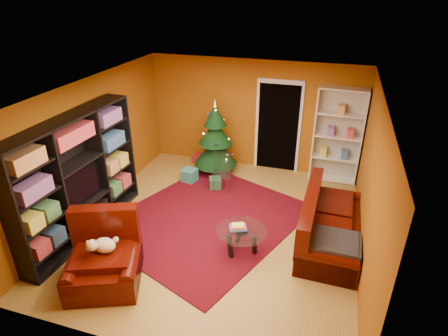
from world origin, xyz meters
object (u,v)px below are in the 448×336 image
(gift_box_teal, at_px, (190,175))
(acrylic_chair, at_px, (222,174))
(christmas_tree, at_px, (215,138))
(media_unit, at_px, (77,178))
(armchair, at_px, (103,259))
(white_bookshelf, at_px, (338,136))
(sofa, at_px, (332,220))
(coffee_table, at_px, (241,240))
(dog, at_px, (105,245))
(rug, at_px, (207,219))
(gift_box_green, at_px, (215,183))
(gift_box_red, at_px, (198,158))

(gift_box_teal, distance_m, acrylic_chair, 0.87)
(christmas_tree, height_order, gift_box_teal, christmas_tree)
(media_unit, relative_size, armchair, 2.53)
(white_bookshelf, bearing_deg, media_unit, -139.35)
(sofa, bearing_deg, media_unit, 104.02)
(coffee_table, bearing_deg, dog, -144.84)
(coffee_table, xyz_separation_m, acrylic_chair, (-0.94, 1.90, 0.16))
(armchair, xyz_separation_m, sofa, (3.22, 2.01, 0.02))
(rug, height_order, sofa, sofa)
(dog, relative_size, acrylic_chair, 0.52)
(rug, distance_m, white_bookshelf, 3.44)
(media_unit, height_order, gift_box_teal, media_unit)
(white_bookshelf, bearing_deg, acrylic_chair, -149.94)
(christmas_tree, height_order, gift_box_green, christmas_tree)
(media_unit, relative_size, acrylic_chair, 3.74)
(armchair, height_order, dog, armchair)
(christmas_tree, xyz_separation_m, gift_box_red, (-0.59, 0.34, -0.76))
(christmas_tree, height_order, acrylic_chair, christmas_tree)
(gift_box_green, height_order, coffee_table, coffee_table)
(gift_box_teal, bearing_deg, dog, -90.05)
(dog, bearing_deg, gift_box_red, 70.28)
(white_bookshelf, bearing_deg, gift_box_red, -176.71)
(gift_box_teal, bearing_deg, gift_box_red, 100.21)
(gift_box_green, distance_m, coffee_table, 2.22)
(dog, bearing_deg, coffee_table, 13.10)
(dog, distance_m, sofa, 3.74)
(christmas_tree, relative_size, coffee_table, 2.10)
(gift_box_green, distance_m, sofa, 2.83)
(gift_box_green, xyz_separation_m, armchair, (-0.69, -3.24, 0.32))
(gift_box_red, distance_m, sofa, 4.11)
(gift_box_teal, height_order, armchair, armchair)
(christmas_tree, distance_m, dog, 3.97)
(christmas_tree, relative_size, gift_box_red, 8.00)
(rug, xyz_separation_m, coffee_table, (0.88, -0.73, 0.22))
(gift_box_red, height_order, coffee_table, coffee_table)
(coffee_table, height_order, acrylic_chair, acrylic_chair)
(rug, relative_size, gift_box_green, 13.79)
(gift_box_green, relative_size, acrylic_chair, 0.33)
(rug, height_order, dog, dog)
(gift_box_red, height_order, dog, dog)
(dog, bearing_deg, armchair, -135.00)
(gift_box_green, xyz_separation_m, white_bookshelf, (2.46, 1.19, 0.95))
(dog, bearing_deg, acrylic_chair, 53.20)
(christmas_tree, height_order, dog, christmas_tree)
(media_unit, height_order, coffee_table, media_unit)
(christmas_tree, distance_m, acrylic_chair, 1.03)
(white_bookshelf, bearing_deg, coffee_table, -111.47)
(dog, bearing_deg, rug, 43.80)
(gift_box_red, distance_m, coffee_table, 3.61)
(rug, distance_m, dog, 2.25)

